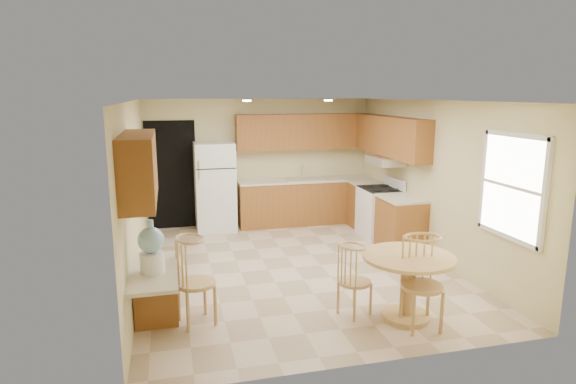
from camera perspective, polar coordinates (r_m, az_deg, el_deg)
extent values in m
plane|color=#CDB294|center=(7.42, 0.79, -8.93)|extent=(5.50, 5.50, 0.00)
cube|color=white|center=(6.95, 0.85, 10.77)|extent=(4.50, 5.50, 0.02)
cube|color=beige|center=(9.72, -3.33, 3.60)|extent=(4.50, 0.02, 2.50)
cube|color=beige|center=(4.55, 9.74, -5.85)|extent=(4.50, 0.02, 2.50)
cube|color=beige|center=(6.86, -17.66, -0.30)|extent=(0.02, 5.50, 2.50)
cube|color=beige|center=(7.94, 16.72, 1.32)|extent=(0.02, 5.50, 2.50)
cube|color=black|center=(9.58, -13.65, 1.96)|extent=(0.90, 0.02, 2.10)
cube|color=#935925|center=(9.78, 2.10, -1.19)|extent=(2.75, 0.60, 0.87)
cube|color=beige|center=(9.69, 2.12, 1.43)|extent=(2.75, 0.63, 0.04)
cube|color=#935925|center=(9.59, 9.27, -1.60)|extent=(0.60, 0.59, 0.87)
cube|color=beige|center=(9.50, 9.36, 1.07)|extent=(0.63, 0.59, 0.04)
cube|color=#935925|center=(8.32, 13.21, -3.80)|extent=(0.60, 0.80, 0.87)
cube|color=beige|center=(8.21, 13.36, -0.74)|extent=(0.63, 0.80, 0.04)
cube|color=#935925|center=(9.70, 1.94, 7.16)|extent=(2.75, 0.33, 0.70)
cube|color=#935925|center=(8.85, 12.03, 6.48)|extent=(0.33, 2.42, 0.70)
cube|color=#935925|center=(5.18, -17.27, 2.74)|extent=(0.33, 1.40, 0.70)
cube|color=silver|center=(9.68, 1.98, 1.55)|extent=(0.78, 0.44, 0.01)
cube|color=silver|center=(8.83, 11.50, 3.69)|extent=(0.50, 0.76, 0.14)
cube|color=#935925|center=(5.85, -15.39, -11.38)|extent=(0.48, 0.42, 0.72)
cube|color=beige|center=(5.35, -15.69, -9.10)|extent=(0.50, 1.20, 0.04)
cube|color=white|center=(6.40, 25.09, 0.59)|extent=(0.05, 1.00, 1.20)
cube|color=white|center=(6.31, 25.50, 6.11)|extent=(0.05, 1.10, 0.06)
cube|color=white|center=(6.53, 24.55, -4.77)|extent=(0.05, 1.10, 0.06)
cube|color=white|center=(6.00, 28.16, -0.37)|extent=(0.05, 0.06, 1.28)
cube|color=white|center=(6.80, 22.24, 1.42)|extent=(0.05, 0.06, 1.28)
cylinder|color=white|center=(8.02, -4.91, 10.74)|extent=(0.14, 0.14, 0.02)
cylinder|color=white|center=(8.35, 4.78, 10.77)|extent=(0.14, 0.14, 0.02)
cube|color=white|center=(9.32, -8.65, 0.63)|extent=(0.75, 0.70, 1.70)
cube|color=black|center=(8.90, -8.50, 2.73)|extent=(0.73, 0.01, 0.02)
cube|color=silver|center=(8.88, -10.50, 1.99)|extent=(0.03, 0.03, 0.18)
cube|color=silver|center=(8.85, -10.54, 3.27)|extent=(0.03, 0.03, 0.14)
cube|color=white|center=(8.98, 10.79, -2.47)|extent=(0.65, 0.76, 0.90)
cube|color=black|center=(8.88, 10.90, 0.38)|extent=(0.64, 0.75, 0.02)
cube|color=white|center=(8.98, 12.55, 1.06)|extent=(0.06, 0.76, 0.18)
cylinder|color=tan|center=(6.01, 13.76, -14.08)|extent=(0.57, 0.57, 0.06)
cylinder|color=tan|center=(5.87, 13.92, -11.00)|extent=(0.14, 0.14, 0.70)
cylinder|color=tan|center=(5.74, 14.11, -7.50)|extent=(1.05, 1.05, 0.04)
cylinder|color=tan|center=(5.85, 7.92, -10.54)|extent=(0.38, 0.38, 0.04)
cylinder|color=tan|center=(6.00, 6.14, -12.03)|extent=(0.03, 0.03, 0.41)
cylinder|color=tan|center=(6.09, 8.60, -11.71)|extent=(0.03, 0.03, 0.41)
cylinder|color=tan|center=(5.76, 7.09, -13.06)|extent=(0.03, 0.03, 0.41)
cylinder|color=tan|center=(5.86, 9.64, -12.71)|extent=(0.03, 0.03, 0.41)
cylinder|color=tan|center=(5.65, 15.62, -10.72)|extent=(0.46, 0.46, 0.04)
cylinder|color=tan|center=(5.80, 13.20, -12.64)|extent=(0.04, 0.04, 0.50)
cylinder|color=tan|center=(5.95, 16.11, -12.16)|extent=(0.04, 0.04, 0.50)
cylinder|color=tan|center=(5.54, 14.80, -13.94)|extent=(0.04, 0.04, 0.50)
cylinder|color=tan|center=(5.70, 17.81, -13.38)|extent=(0.04, 0.04, 0.50)
cylinder|color=tan|center=(5.66, -10.86, -10.58)|extent=(0.45, 0.45, 0.04)
cylinder|color=tan|center=(5.90, -12.45, -12.26)|extent=(0.04, 0.04, 0.48)
cylinder|color=tan|center=(5.91, -9.27, -12.08)|extent=(0.04, 0.04, 0.48)
cylinder|color=tan|center=(5.61, -12.35, -13.57)|extent=(0.04, 0.04, 0.48)
cylinder|color=tan|center=(5.62, -8.98, -13.37)|extent=(0.04, 0.04, 0.48)
cylinder|color=white|center=(5.25, -15.79, -8.03)|extent=(0.25, 0.25, 0.21)
sphere|color=#8DBCDA|center=(5.18, -15.93, -5.49)|extent=(0.27, 0.27, 0.27)
cylinder|color=#8DBCDA|center=(5.13, -16.04, -3.63)|extent=(0.07, 0.07, 0.08)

